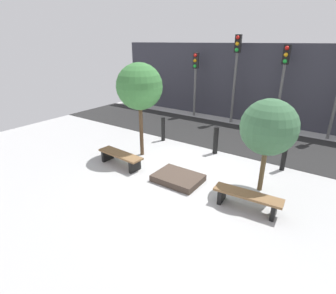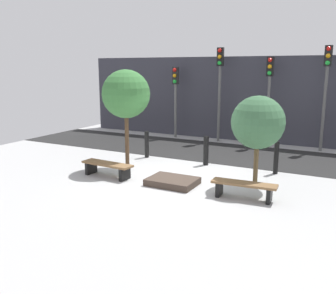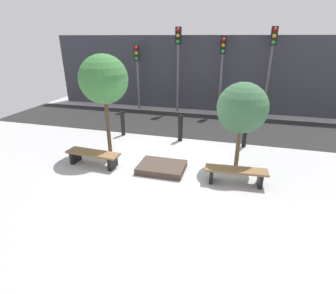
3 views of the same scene
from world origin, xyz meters
TOP-DOWN VIEW (x-y plane):
  - ground_plane at (0.00, 0.00)m, footprint 18.00×18.00m
  - road_strip at (0.00, 3.96)m, footprint 18.00×3.57m
  - building_facade at (0.00, 6.89)m, footprint 16.20×0.50m
  - bench_left at (-2.12, -0.77)m, footprint 1.71×0.56m
  - bench_right at (2.12, -0.77)m, footprint 1.65×0.51m
  - planter_bed at (0.00, -0.57)m, footprint 1.35×0.99m
  - tree_behind_left_bench at (-2.12, 0.32)m, footprint 1.54×1.54m
  - tree_behind_right_bench at (2.12, 0.32)m, footprint 1.44×1.44m
  - bollard_far_left at (-2.34, 1.92)m, footprint 0.16×0.16m
  - bollard_left at (0.00, 1.92)m, footprint 0.18×0.18m
  - bollard_center at (2.34, 1.92)m, footprint 0.15×0.15m
  - traffic_light_west at (-3.22, 6.03)m, footprint 0.28×0.27m
  - traffic_light_mid_west at (-1.07, 6.03)m, footprint 0.28×0.27m
  - traffic_light_mid_east at (1.07, 6.03)m, footprint 0.28×0.27m

SIDE VIEW (x-z plane):
  - ground_plane at x=0.00m, z-range 0.00..0.00m
  - road_strip at x=0.00m, z-range 0.00..0.01m
  - planter_bed at x=0.00m, z-range 0.00..0.19m
  - bench_right at x=2.12m, z-range 0.09..0.52m
  - bench_left at x=-2.12m, z-range 0.09..0.52m
  - bollard_far_left at x=-2.34m, z-range 0.00..0.98m
  - bollard_left at x=0.00m, z-range 0.00..0.99m
  - bollard_center at x=2.34m, z-range 0.00..1.02m
  - tree_behind_right_bench at x=2.12m, z-range 0.54..3.07m
  - building_facade at x=0.00m, z-range 0.00..3.73m
  - traffic_light_west at x=-3.22m, z-range 0.64..3.91m
  - tree_behind_left_bench at x=-2.12m, z-range 0.82..4.02m
  - traffic_light_mid_east at x=1.07m, z-range 0.70..4.38m
  - traffic_light_mid_west at x=-1.07m, z-range 0.76..4.85m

